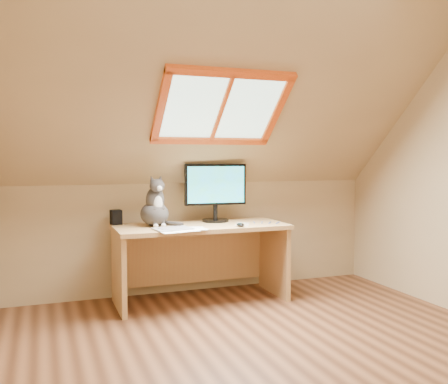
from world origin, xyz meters
name	(u,v)px	position (x,y,z in m)	size (l,w,h in m)	color
ground	(280,361)	(0.00, 0.00, 0.00)	(3.50, 3.50, 0.00)	brown
room_shell	(289,123)	(0.00, -0.09, 1.43)	(3.52, 3.52, 2.41)	tan
desk	(198,248)	(-0.06, 1.44, 0.45)	(1.45, 0.64, 0.66)	tan
monitor	(215,189)	(0.12, 1.51, 0.96)	(0.56, 0.24, 0.51)	black
cat	(155,208)	(-0.45, 1.43, 0.82)	(0.27, 0.31, 0.43)	#3E3937
desk_speaker	(116,217)	(-0.74, 1.63, 0.73)	(0.09, 0.09, 0.13)	black
graphics_tablet	(172,229)	(-0.36, 1.17, 0.67)	(0.29, 0.21, 0.01)	#B2B2B7
mouse	(240,225)	(0.20, 1.14, 0.68)	(0.06, 0.10, 0.03)	black
papers	(188,229)	(-0.26, 1.12, 0.67)	(0.35, 0.30, 0.01)	white
cables	(257,223)	(0.41, 1.26, 0.67)	(0.51, 0.26, 0.01)	silver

